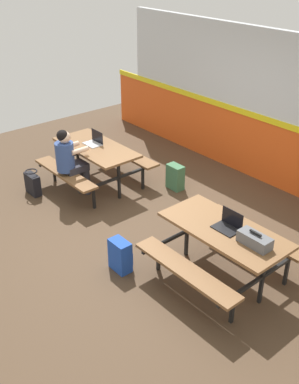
{
  "coord_description": "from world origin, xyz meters",
  "views": [
    {
      "loc": [
        4.59,
        -3.77,
        3.83
      ],
      "look_at": [
        0.0,
        0.04,
        0.55
      ],
      "focal_mm": 43.24,
      "sensor_mm": 36.0,
      "label": 1
    }
  ],
  "objects": [
    {
      "name": "student_nearer",
      "position": [
        -1.5,
        -0.41,
        0.71
      ],
      "size": [
        0.36,
        0.53,
        1.21
      ],
      "color": "#2D2D38",
      "rests_on": "ground"
    },
    {
      "name": "toolbox_grey",
      "position": [
        2.01,
        -0.07,
        0.81
      ],
      "size": [
        0.4,
        0.18,
        0.18
      ],
      "color": "#595B60",
      "rests_on": "picnic_table_right"
    },
    {
      "name": "laptop_dark",
      "position": [
        1.58,
        -0.03,
        0.79
      ],
      "size": [
        0.32,
        0.22,
        0.22
      ],
      "color": "black",
      "rests_on": "picnic_table_right"
    },
    {
      "name": "satchel_spare",
      "position": [
        0.61,
        -0.96,
        0.22
      ],
      "size": [
        0.3,
        0.22,
        0.44
      ],
      "color": "#1E47B2",
      "rests_on": "ground"
    },
    {
      "name": "picnic_table_left",
      "position": [
        -1.55,
        0.15,
        0.57
      ],
      "size": [
        1.62,
        1.56,
        0.74
      ],
      "color": "brown",
      "rests_on": "ground"
    },
    {
      "name": "ground_plane",
      "position": [
        0.0,
        0.0,
        -0.01
      ],
      "size": [
        10.0,
        10.0,
        0.02
      ],
      "primitive_type": "cube",
      "color": "#4C3826"
    },
    {
      "name": "picnic_table_right",
      "position": [
        1.55,
        -0.07,
        0.57
      ],
      "size": [
        1.62,
        1.56,
        0.74
      ],
      "color": "brown",
      "rests_on": "ground"
    },
    {
      "name": "backpack_dark",
      "position": [
        -0.59,
        1.12,
        0.22
      ],
      "size": [
        0.3,
        0.22,
        0.44
      ],
      "color": "#3F724C",
      "rests_on": "ground"
    },
    {
      "name": "tote_bag_bright",
      "position": [
        -2.0,
        -0.87,
        0.19
      ],
      "size": [
        0.34,
        0.21,
        0.43
      ],
      "color": "black",
      "rests_on": "ground"
    },
    {
      "name": "laptop_silver",
      "position": [
        -1.66,
        0.19,
        0.79
      ],
      "size": [
        0.32,
        0.22,
        0.22
      ],
      "color": "silver",
      "rests_on": "picnic_table_left"
    },
    {
      "name": "accent_backdrop",
      "position": [
        0.0,
        2.55,
        1.25
      ],
      "size": [
        8.0,
        0.14,
        2.6
      ],
      "color": "#E55119",
      "rests_on": "ground"
    }
  ]
}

